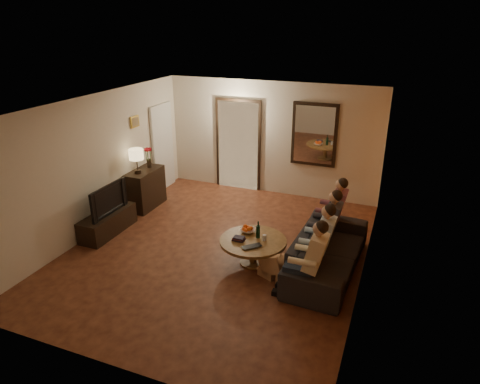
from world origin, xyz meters
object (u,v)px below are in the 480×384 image
at_px(coffee_table, 253,252).
at_px(wine_bottle, 258,229).
at_px(tv_stand, 108,223).
at_px(bowl, 248,230).
at_px(table_lamp, 137,161).
at_px(person_a, 310,264).
at_px(sofa, 328,251).
at_px(person_b, 319,245).
at_px(tv, 105,199).
at_px(person_c, 327,228).
at_px(person_d, 333,214).
at_px(dresser, 145,189).
at_px(laptop, 253,248).
at_px(dog, 273,263).

height_order(coffee_table, wine_bottle, wine_bottle).
height_order(tv_stand, bowl, bowl).
height_order(table_lamp, wine_bottle, table_lamp).
bearing_deg(person_a, sofa, 83.66).
bearing_deg(coffee_table, person_b, -1.52).
bearing_deg(person_b, table_lamp, 164.02).
xyz_separation_m(tv, bowl, (2.80, 0.19, -0.23)).
xyz_separation_m(person_a, wine_bottle, (-1.05, 0.73, 0.01)).
relative_size(person_b, person_c, 1.00).
bearing_deg(coffee_table, sofa, 12.69).
relative_size(person_d, coffee_table, 1.07).
bearing_deg(wine_bottle, bowl, 152.45).
relative_size(dresser, laptop, 2.90).
xyz_separation_m(sofa, person_d, (-0.10, 0.90, 0.26)).
height_order(person_d, dog, person_d).
bearing_deg(bowl, tv_stand, -176.05).
height_order(tv_stand, sofa, sofa).
bearing_deg(table_lamp, person_b, -15.98).
xyz_separation_m(tv_stand, bowl, (2.80, 0.19, 0.27)).
distance_m(tv_stand, bowl, 2.82).
height_order(dog, bowl, dog).
distance_m(person_d, wine_bottle, 1.50).
relative_size(tv_stand, person_a, 1.05).
distance_m(sofa, bowl, 1.39).
relative_size(tv, person_d, 0.84).
xyz_separation_m(person_b, coffee_table, (-1.10, 0.03, -0.38)).
bearing_deg(table_lamp, tv_stand, -90.00).
bearing_deg(laptop, person_a, -63.70).
relative_size(bowl, wine_bottle, 0.84).
bearing_deg(person_d, person_b, -90.00).
height_order(bowl, wine_bottle, wine_bottle).
relative_size(tv_stand, wine_bottle, 4.08).
height_order(person_c, bowl, person_c).
bearing_deg(tv, person_c, -82.41).
bearing_deg(wine_bottle, person_c, 24.11).
distance_m(table_lamp, person_c, 4.16).
height_order(person_a, person_b, same).
xyz_separation_m(table_lamp, person_d, (4.09, 0.03, -0.52)).
xyz_separation_m(person_d, bowl, (-1.28, -0.95, -0.12)).
bearing_deg(tv_stand, coffee_table, -0.50).
height_order(dog, wine_bottle, wine_bottle).
distance_m(tv_stand, wine_bottle, 3.06).
bearing_deg(dresser, person_d, -2.66).
height_order(tv, person_d, person_d).
relative_size(table_lamp, person_c, 0.45).
xyz_separation_m(person_a, person_b, (0.00, 0.60, 0.00)).
height_order(dresser, tv, tv).
xyz_separation_m(tv, wine_bottle, (3.03, 0.07, -0.11)).
relative_size(tv_stand, person_b, 1.05).
bearing_deg(person_a, tv_stand, 170.89).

